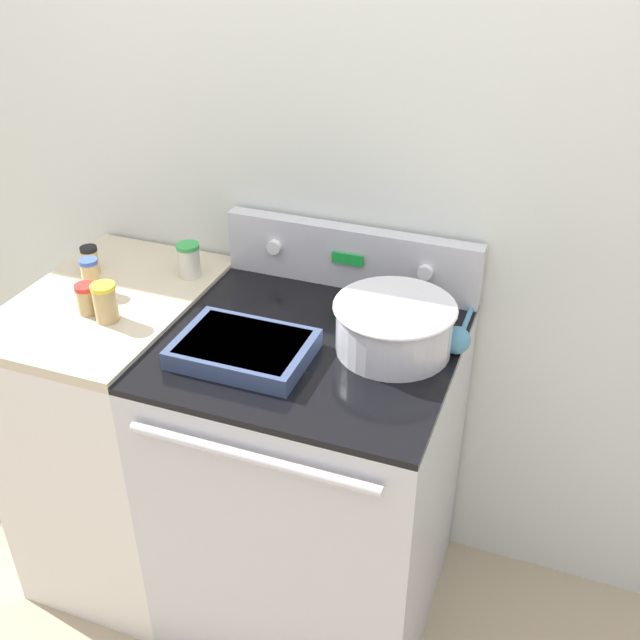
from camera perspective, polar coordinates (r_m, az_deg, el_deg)
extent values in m
cube|color=silver|center=(2.05, 3.06, 11.05)|extent=(8.00, 0.05, 2.50)
cube|color=#BCBCC1|center=(2.17, -0.67, -12.33)|extent=(0.73, 0.68, 0.92)
cube|color=black|center=(1.88, -0.75, -1.94)|extent=(0.73, 0.68, 0.02)
cylinder|color=silver|center=(1.66, -5.30, -10.37)|extent=(0.60, 0.02, 0.02)
cube|color=#BCBCC1|center=(2.09, 2.38, 4.81)|extent=(0.73, 0.05, 0.18)
cylinder|color=white|center=(2.13, -3.53, 5.57)|extent=(0.04, 0.02, 0.04)
cylinder|color=white|center=(2.01, 8.02, 3.61)|extent=(0.04, 0.02, 0.04)
cube|color=green|center=(2.06, 2.10, 4.66)|extent=(0.09, 0.01, 0.03)
cube|color=silver|center=(2.40, -14.27, -8.48)|extent=(0.47, 0.68, 0.92)
cube|color=beige|center=(2.14, -15.92, 1.38)|extent=(0.47, 0.68, 0.03)
cylinder|color=silver|center=(1.82, 5.66, -0.57)|extent=(0.28, 0.28, 0.13)
torus|color=silver|center=(1.79, 5.75, 1.00)|extent=(0.30, 0.30, 0.01)
cylinder|color=beige|center=(1.80, 5.73, 0.64)|extent=(0.26, 0.26, 0.02)
cube|color=#38476B|center=(1.82, -5.85, -2.21)|extent=(0.32, 0.24, 0.05)
cube|color=#D1BC7A|center=(1.81, -5.86, -1.94)|extent=(0.28, 0.21, 0.03)
cylinder|color=teal|center=(1.96, 10.96, -0.45)|extent=(0.01, 0.23, 0.01)
sphere|color=teal|center=(1.85, 10.35, -1.53)|extent=(0.07, 0.07, 0.07)
cylinder|color=beige|center=(2.16, -9.94, 4.37)|extent=(0.06, 0.06, 0.09)
cylinder|color=green|center=(2.14, -10.06, 5.55)|extent=(0.07, 0.07, 0.01)
cylinder|color=tan|center=(1.99, -16.02, 1.13)|extent=(0.06, 0.06, 0.09)
cylinder|color=yellow|center=(1.97, -16.24, 2.43)|extent=(0.06, 0.06, 0.01)
cylinder|color=tan|center=(2.05, -17.28, 1.41)|extent=(0.05, 0.05, 0.07)
cylinder|color=red|center=(2.03, -17.47, 2.42)|extent=(0.06, 0.06, 0.01)
cylinder|color=tan|center=(2.15, -17.06, 3.14)|extent=(0.05, 0.05, 0.08)
cylinder|color=#3856B7|center=(2.13, -17.26, 4.28)|extent=(0.05, 0.05, 0.01)
cylinder|color=tan|center=(2.25, -17.08, 4.26)|extent=(0.05, 0.05, 0.07)
cylinder|color=black|center=(2.23, -17.24, 5.19)|extent=(0.05, 0.05, 0.01)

